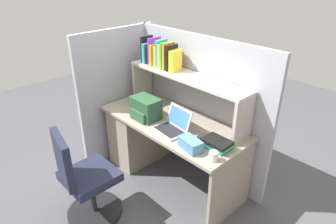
% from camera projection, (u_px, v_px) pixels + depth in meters
% --- Properties ---
extents(ground_plane, '(8.00, 8.00, 0.00)m').
position_uv_depth(ground_plane, '(171.00, 177.00, 3.34)').
color(ground_plane, '#4C4C51').
extents(desk, '(1.60, 0.70, 0.73)m').
position_uv_depth(desk, '(148.00, 134.00, 3.41)').
color(desk, gray).
rests_on(desk, ground_plane).
extents(cubicle_partition_rear, '(1.84, 0.05, 1.55)m').
position_uv_depth(cubicle_partition_rear, '(196.00, 106.00, 3.23)').
color(cubicle_partition_rear, '#9E9EA8').
rests_on(cubicle_partition_rear, ground_plane).
extents(cubicle_partition_left, '(0.05, 1.06, 1.55)m').
position_uv_depth(cubicle_partition_left, '(119.00, 94.00, 3.51)').
color(cubicle_partition_left, '#9E9EA8').
rests_on(cubicle_partition_left, ground_plane).
extents(overhead_hutch, '(1.44, 0.28, 0.45)m').
position_uv_depth(overhead_hutch, '(186.00, 84.00, 2.98)').
color(overhead_hutch, '#B3A99C').
rests_on(overhead_hutch, desk).
extents(reference_books_on_shelf, '(0.51, 0.18, 0.29)m').
position_uv_depth(reference_books_on_shelf, '(161.00, 55.00, 3.12)').
color(reference_books_on_shelf, black).
rests_on(reference_books_on_shelf, overhead_hutch).
extents(laptop, '(0.33, 0.29, 0.22)m').
position_uv_depth(laptop, '(173.00, 126.00, 2.83)').
color(laptop, '#B7BABF').
rests_on(laptop, desk).
extents(backpack, '(0.30, 0.23, 0.22)m').
position_uv_depth(backpack, '(145.00, 108.00, 3.03)').
color(backpack, '#264C2D').
rests_on(backpack, desk).
extents(computer_mouse, '(0.07, 0.11, 0.03)m').
position_uv_depth(computer_mouse, '(203.00, 137.00, 2.71)').
color(computer_mouse, '#262628').
rests_on(computer_mouse, desk).
extents(paper_cup, '(0.08, 0.08, 0.08)m').
position_uv_depth(paper_cup, '(213.00, 156.00, 2.40)').
color(paper_cup, white).
rests_on(paper_cup, desk).
extents(tissue_box, '(0.24, 0.16, 0.10)m').
position_uv_depth(tissue_box, '(190.00, 144.00, 2.54)').
color(tissue_box, teal).
rests_on(tissue_box, desk).
extents(snack_canister, '(0.10, 0.10, 0.10)m').
position_uv_depth(snack_canister, '(133.00, 100.00, 3.35)').
color(snack_canister, '#26723F').
rests_on(snack_canister, desk).
extents(desk_book_stack, '(0.25, 0.18, 0.08)m').
position_uv_depth(desk_book_stack, '(217.00, 144.00, 2.56)').
color(desk_book_stack, teal).
rests_on(desk_book_stack, desk).
extents(office_chair, '(0.52, 0.52, 0.93)m').
position_uv_depth(office_chair, '(85.00, 183.00, 2.67)').
color(office_chair, black).
rests_on(office_chair, ground_plane).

